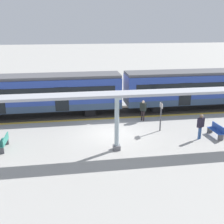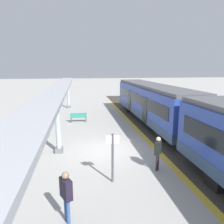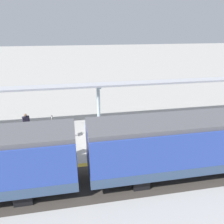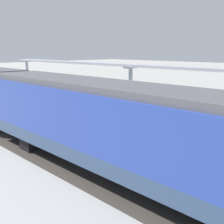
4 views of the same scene
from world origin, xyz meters
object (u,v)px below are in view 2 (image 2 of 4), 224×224
platform_info_sign (113,153)px  passenger_waiting_near_edge (158,150)px  canopy_pillar_nearest (68,94)px  bench_near_end (78,117)px  train_near_carriage (150,102)px  canopy_pillar_second (58,123)px  passenger_by_the_benches (66,191)px

platform_info_sign → passenger_waiting_near_edge: bearing=-163.1°
canopy_pillar_nearest → passenger_waiting_near_edge: size_ratio=2.07×
canopy_pillar_nearest → bench_near_end: bearing=99.2°
passenger_waiting_near_edge → canopy_pillar_nearest: bearing=-74.0°
train_near_carriage → canopy_pillar_nearest: 11.18m
platform_info_sign → canopy_pillar_second: bearing=-54.9°
bench_near_end → passenger_by_the_benches: bearing=88.2°
platform_info_sign → passenger_waiting_near_edge: 2.44m
train_near_carriage → canopy_pillar_nearest: canopy_pillar_nearest is taller
passenger_waiting_near_edge → passenger_by_the_benches: (4.16, 2.90, 0.05)m
bench_near_end → passenger_by_the_benches: passenger_by_the_benches is taller
canopy_pillar_nearest → passenger_waiting_near_edge: bearing=106.0°
canopy_pillar_second → passenger_by_the_benches: 5.97m
bench_near_end → canopy_pillar_nearest: bearing=-80.8°
train_near_carriage → canopy_pillar_second: (7.61, 5.95, -0.05)m
canopy_pillar_nearest → passenger_by_the_benches: (-0.75, 20.03, -0.67)m
canopy_pillar_nearest → passenger_waiting_near_edge: 17.84m
canopy_pillar_nearest → passenger_by_the_benches: 20.06m
platform_info_sign → passenger_waiting_near_edge: (-2.32, -0.70, -0.26)m
bench_near_end → platform_info_sign: 10.82m
canopy_pillar_second → passenger_waiting_near_edge: canopy_pillar_second is taller
bench_near_end → passenger_waiting_near_edge: 10.69m
canopy_pillar_nearest → canopy_pillar_second: bearing=90.0°
passenger_waiting_near_edge → passenger_by_the_benches: bearing=34.9°
bench_near_end → train_near_carriage: bearing=170.8°
bench_near_end → platform_info_sign: bearing=97.6°
canopy_pillar_second → passenger_by_the_benches: canopy_pillar_second is taller
canopy_pillar_second → passenger_waiting_near_edge: bearing=148.7°
train_near_carriage → canopy_pillar_second: 9.66m
passenger_waiting_near_edge → train_near_carriage: bearing=-106.8°
passenger_by_the_benches → canopy_pillar_nearest: bearing=-87.9°
train_near_carriage → canopy_pillar_second: size_ratio=4.26×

